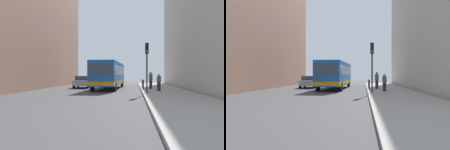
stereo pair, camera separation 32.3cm
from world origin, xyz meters
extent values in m
plane|color=#424244|center=(0.00, 0.00, 0.00)|extent=(80.00, 80.00, 0.00)
cube|color=#9E9991|center=(5.40, 0.00, 0.07)|extent=(4.40, 40.00, 0.15)
cube|color=#936B56|center=(-11.50, 4.00, 8.16)|extent=(7.00, 32.00, 16.33)
cube|color=#BCB7AD|center=(11.50, 4.00, 7.64)|extent=(7.00, 32.00, 15.29)
cube|color=#19519E|center=(-0.34, 4.08, 1.75)|extent=(2.91, 11.09, 2.50)
cube|color=orange|center=(-0.34, 4.08, 0.80)|extent=(2.93, 11.11, 0.36)
cube|color=#2D3D4C|center=(-0.54, -1.40, 2.10)|extent=(2.26, 0.14, 1.20)
cube|color=#2D3D4C|center=(-0.32, 4.58, 2.10)|extent=(2.87, 9.49, 1.00)
cylinder|color=black|center=(0.64, 0.14, 0.50)|extent=(0.32, 1.01, 1.00)
cylinder|color=black|center=(-1.61, 0.22, 0.50)|extent=(0.32, 1.01, 1.00)
cylinder|color=black|center=(0.93, 7.93, 0.50)|extent=(0.32, 1.01, 1.00)
cylinder|color=black|center=(-1.32, 8.02, 0.50)|extent=(0.32, 1.01, 1.00)
cube|color=#A5A8AD|center=(-3.86, 5.75, 0.64)|extent=(2.14, 4.53, 0.64)
cube|color=#2D3D4C|center=(-3.87, 5.90, 1.22)|extent=(1.79, 2.58, 0.52)
cylinder|color=black|center=(-2.92, 4.32, 0.32)|extent=(0.27, 0.66, 0.64)
cylinder|color=black|center=(-4.56, 4.20, 0.32)|extent=(0.27, 0.66, 0.64)
cylinder|color=black|center=(-3.16, 7.31, 0.32)|extent=(0.27, 0.66, 0.64)
cylinder|color=black|center=(-4.79, 7.19, 0.32)|extent=(0.27, 0.66, 0.64)
cylinder|color=black|center=(3.55, -3.00, 1.75)|extent=(0.12, 0.12, 3.20)
cube|color=black|center=(3.55, -3.00, 3.80)|extent=(0.28, 0.24, 0.90)
sphere|color=black|center=(3.55, -3.13, 4.08)|extent=(0.16, 0.16, 0.16)
sphere|color=black|center=(3.55, -3.13, 3.80)|extent=(0.16, 0.16, 0.16)
sphere|color=green|center=(3.55, -3.13, 3.52)|extent=(0.16, 0.16, 0.16)
cylinder|color=black|center=(3.45, 1.23, 0.62)|extent=(0.11, 0.11, 0.95)
cylinder|color=black|center=(3.45, 4.33, 0.62)|extent=(0.11, 0.11, 0.95)
cylinder|color=#26262D|center=(4.73, -1.09, 0.53)|extent=(0.32, 0.32, 0.77)
cylinder|color=#4C4C51|center=(4.73, -1.09, 1.22)|extent=(0.38, 0.38, 0.59)
sphere|color=tan|center=(4.73, -1.09, 1.62)|extent=(0.21, 0.21, 0.21)
cylinder|color=#26262D|center=(4.26, 2.29, 0.59)|extent=(0.32, 0.32, 0.87)
cylinder|color=#4C4C51|center=(4.26, 2.29, 1.36)|extent=(0.38, 0.38, 0.67)
sphere|color=#8C6647|center=(4.26, 2.29, 1.81)|extent=(0.24, 0.24, 0.24)
camera|label=1|loc=(2.48, -21.64, 1.62)|focal=35.97mm
camera|label=2|loc=(2.80, -21.61, 1.62)|focal=35.97mm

